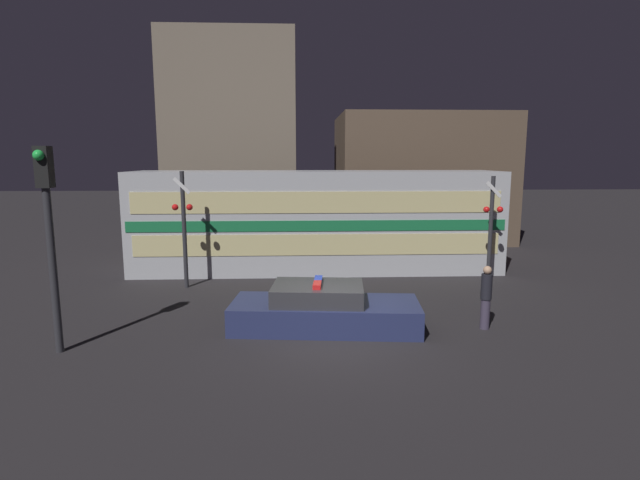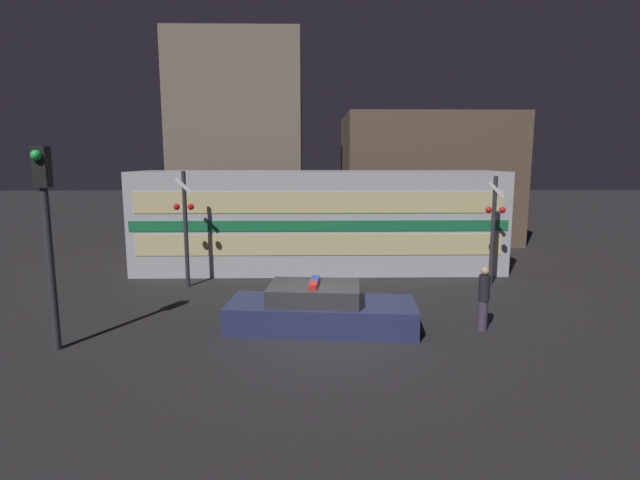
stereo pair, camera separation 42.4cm
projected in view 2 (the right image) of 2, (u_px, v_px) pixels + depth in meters
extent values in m
plane|color=#262326|center=(330.00, 343.00, 12.03)|extent=(120.00, 120.00, 0.00)
cube|color=#B7BABF|center=(319.00, 221.00, 19.82)|extent=(14.26, 3.02, 3.93)
cube|color=#19723F|center=(320.00, 226.00, 18.32)|extent=(13.97, 0.03, 0.39)
cube|color=beige|center=(320.00, 245.00, 18.43)|extent=(13.55, 0.02, 0.79)
cube|color=beige|center=(320.00, 202.00, 18.18)|extent=(13.55, 0.02, 0.79)
cube|color=navy|center=(322.00, 315.00, 13.05)|extent=(5.03, 2.32, 0.71)
cube|color=#333338|center=(314.00, 293.00, 12.97)|extent=(2.48, 1.85, 0.46)
cube|color=red|center=(313.00, 285.00, 12.65)|extent=(0.25, 0.58, 0.12)
cube|color=blue|center=(315.00, 280.00, 13.20)|extent=(0.25, 0.58, 0.12)
cylinder|color=#3F384C|center=(483.00, 315.00, 12.89)|extent=(0.24, 0.24, 0.80)
cylinder|color=black|center=(484.00, 288.00, 12.77)|extent=(0.28, 0.28, 0.66)
sphere|color=tan|center=(485.00, 271.00, 12.70)|extent=(0.22, 0.22, 0.22)
cylinder|color=#2D2D33|center=(493.00, 231.00, 17.29)|extent=(0.14, 0.14, 3.82)
sphere|color=red|center=(489.00, 210.00, 17.03)|extent=(0.22, 0.22, 0.22)
sphere|color=red|center=(502.00, 210.00, 17.04)|extent=(0.22, 0.22, 0.22)
cube|color=white|center=(496.00, 190.00, 16.97)|extent=(0.58, 0.03, 0.58)
cylinder|color=#2D2D33|center=(186.00, 230.00, 17.08)|extent=(0.14, 0.14, 3.99)
sphere|color=red|center=(177.00, 207.00, 16.81)|extent=(0.22, 0.22, 0.22)
sphere|color=red|center=(191.00, 207.00, 16.82)|extent=(0.22, 0.22, 0.22)
cube|color=white|center=(183.00, 185.00, 16.75)|extent=(0.58, 0.03, 0.58)
cylinder|color=#2D2D33|center=(51.00, 270.00, 11.35)|extent=(0.17, 0.17, 3.77)
cube|color=black|center=(42.00, 167.00, 10.97)|extent=(0.30, 0.30, 0.90)
sphere|color=green|center=(36.00, 155.00, 10.74)|extent=(0.23, 0.23, 0.23)
cube|color=#726656|center=(238.00, 140.00, 26.62)|extent=(6.78, 4.15, 10.77)
cube|color=brown|center=(424.00, 178.00, 27.63)|extent=(8.87, 6.84, 6.73)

